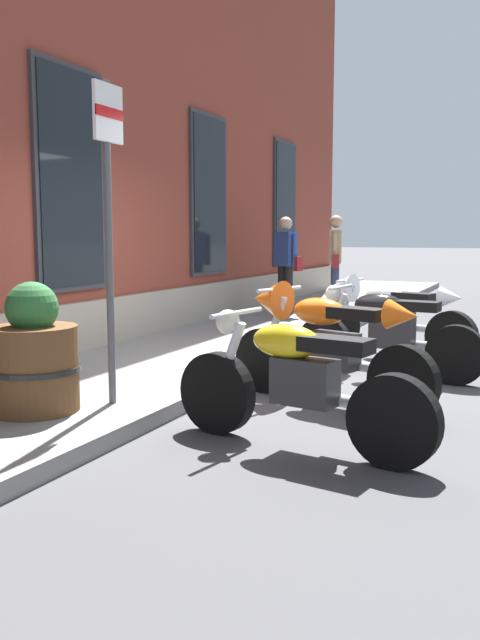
# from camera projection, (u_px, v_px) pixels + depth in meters

# --- Properties ---
(ground_plane) EXTENTS (140.00, 140.00, 0.00)m
(ground_plane) POSITION_uv_depth(u_px,v_px,m) (254.00, 379.00, 7.04)
(ground_plane) COLOR #424244
(sidewalk) EXTENTS (26.85, 2.27, 0.13)m
(sidewalk) POSITION_uv_depth(u_px,v_px,m) (158.00, 365.00, 7.49)
(sidewalk) COLOR slate
(sidewalk) RESTS_ON ground_plane
(motorcycle_yellow_naked) EXTENTS (0.65, 1.99, 0.94)m
(motorcycle_yellow_naked) POSITION_uv_depth(u_px,v_px,m) (296.00, 382.00, 4.71)
(motorcycle_yellow_naked) COLOR black
(motorcycle_yellow_naked) RESTS_ON ground_plane
(motorcycle_orange_sport) EXTENTS (0.83, 2.00, 1.07)m
(motorcycle_orange_sport) POSITION_uv_depth(u_px,v_px,m) (321.00, 338.00, 6.00)
(motorcycle_orange_sport) COLOR black
(motorcycle_orange_sport) RESTS_ON ground_plane
(motorcycle_black_naked) EXTENTS (0.62, 2.00, 0.95)m
(motorcycle_black_naked) POSITION_uv_depth(u_px,v_px,m) (386.00, 333.00, 7.08)
(motorcycle_black_naked) COLOR black
(motorcycle_black_naked) RESTS_ON ground_plane
(motorcycle_white_sport) EXTENTS (0.84, 2.10, 0.98)m
(motorcycle_white_sport) POSITION_uv_depth(u_px,v_px,m) (385.00, 311.00, 8.41)
(motorcycle_white_sport) COLOR black
(motorcycle_white_sport) RESTS_ON ground_plane
(pedestrian_blue_top) EXTENTS (0.41, 0.61, 1.64)m
(pedestrian_blue_top) POSITION_uv_depth(u_px,v_px,m) (286.00, 260.00, 11.56)
(pedestrian_blue_top) COLOR black
(pedestrian_blue_top) RESTS_ON sidewalk
(pedestrian_tan_coat) EXTENTS (0.65, 0.30, 1.69)m
(pedestrian_tan_coat) POSITION_uv_depth(u_px,v_px,m) (335.00, 257.00, 12.16)
(pedestrian_tan_coat) COLOR #2D3351
(pedestrian_tan_coat) RESTS_ON sidewalk
(parking_sign) EXTENTS (0.36, 0.07, 2.53)m
(parking_sign) POSITION_uv_depth(u_px,v_px,m) (109.00, 199.00, 5.33)
(parking_sign) COLOR #4C4C51
(parking_sign) RESTS_ON sidewalk
(barrel_planter) EXTENTS (0.70, 0.70, 1.00)m
(barrel_planter) POSITION_uv_depth(u_px,v_px,m) (34.00, 359.00, 5.23)
(barrel_planter) COLOR brown
(barrel_planter) RESTS_ON sidewalk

